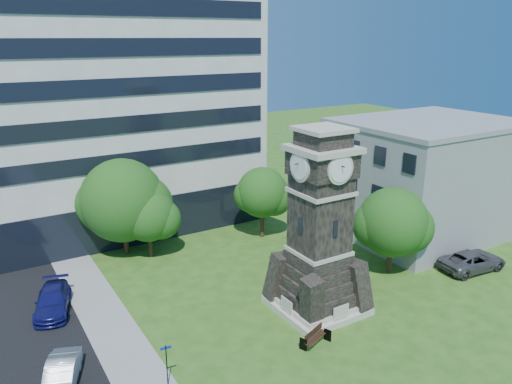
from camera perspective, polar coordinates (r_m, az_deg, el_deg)
ground at (r=31.71m, az=4.77°, el=-16.02°), size 160.00×160.00×0.00m
sidewalk at (r=32.10m, az=-15.39°, el=-16.13°), size 3.00×70.00×0.06m
clock_tower at (r=32.29m, az=7.25°, el=-4.86°), size 5.40×5.40×12.22m
office_tall at (r=48.84m, az=-16.63°, el=12.92°), size 26.20×15.11×28.60m
office_low at (r=47.82m, az=18.84°, el=1.63°), size 15.20×12.20×10.40m
car_street_mid at (r=29.17m, az=-21.39°, el=-18.97°), size 2.92×4.51×1.40m
car_street_north at (r=36.26m, az=-22.22°, el=-11.44°), size 3.35×5.40×1.46m
car_east_lot at (r=42.56m, az=23.50°, el=-7.20°), size 5.75×3.13×1.53m
park_bench at (r=30.73m, az=6.75°, el=-16.12°), size 1.91×0.51×0.99m
street_sign at (r=27.36m, az=-10.19°, el=-18.46°), size 0.59×0.06×2.44m
tree_nw at (r=42.06m, az=-14.88°, el=-1.14°), size 7.53×6.84×8.10m
tree_nc at (r=41.20m, az=-12.11°, el=-2.74°), size 4.82×4.38×5.87m
tree_ne at (r=44.23m, az=0.78°, el=-0.25°), size 4.96×4.51×6.46m
tree_east at (r=38.92m, az=15.40°, el=-3.55°), size 5.82×5.29×6.75m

